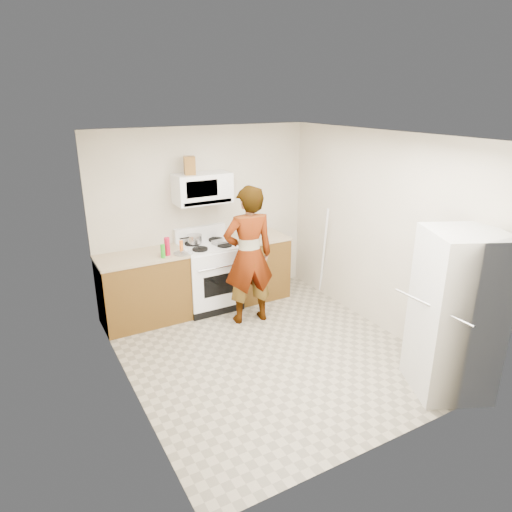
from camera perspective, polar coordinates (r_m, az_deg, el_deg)
floor at (r=5.55m, az=1.56°, el=-11.85°), size 3.60×3.60×0.00m
back_wall at (r=6.55m, az=-6.38°, el=4.91°), size 3.20×0.02×2.50m
right_wall at (r=5.96m, az=14.96°, el=2.86°), size 0.02×3.60×2.50m
cabinet_left at (r=6.23m, az=-13.85°, el=-4.15°), size 1.12×0.62×0.90m
counter_left at (r=6.06m, az=-14.20°, el=-0.10°), size 1.14×0.64×0.03m
cabinet_right at (r=6.82m, az=0.12°, el=-1.42°), size 0.80×0.62×0.90m
counter_right at (r=6.67m, az=0.12°, el=2.33°), size 0.82×0.64×0.03m
gas_range at (r=6.48m, az=-5.87°, el=-2.35°), size 0.76×0.65×1.13m
microwave at (r=6.25m, az=-6.73°, el=8.42°), size 0.76×0.38×0.40m
person at (r=5.90m, az=-0.92°, el=0.04°), size 0.73×0.54×1.84m
fridge at (r=4.94m, az=23.71°, el=-6.66°), size 0.93×0.93×1.70m
kettle at (r=6.78m, az=-1.44°, el=3.54°), size 0.17×0.17×0.18m
jug at (r=6.11m, az=-8.30°, el=11.14°), size 0.17×0.17×0.24m
saucepan at (r=6.35m, az=-7.68°, el=2.11°), size 0.26×0.26×0.11m
tray at (r=6.35m, az=-4.29°, el=1.74°), size 0.27×0.20×0.05m
bottle_spray at (r=5.95m, az=-11.03°, el=1.17°), size 0.07×0.07×0.24m
bottle_hot_sauce at (r=6.08m, az=-9.32°, el=1.25°), size 0.06×0.06×0.15m
bottle_green_cap at (r=5.88m, az=-11.56°, el=0.60°), size 0.07×0.07×0.18m
pot_lid at (r=6.01m, az=-9.09°, el=0.36°), size 0.28×0.28×0.01m
broom at (r=6.83m, az=8.47°, el=0.56°), size 0.16×0.29×1.37m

